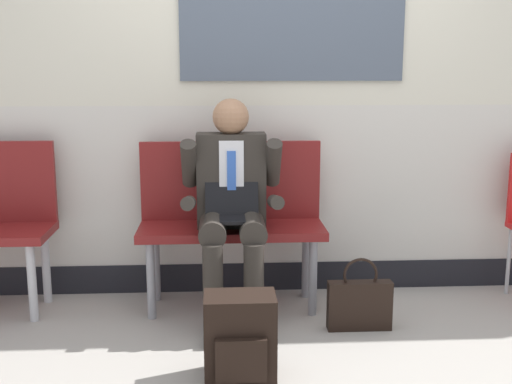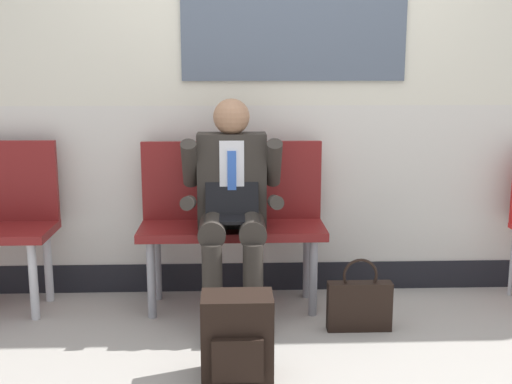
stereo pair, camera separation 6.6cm
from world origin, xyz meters
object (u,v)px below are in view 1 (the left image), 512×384
object	(u,v)px
bench_with_person	(231,212)
backpack	(240,338)
person_seated	(232,202)
handbag	(360,303)

from	to	relation	value
bench_with_person	backpack	bearing A→B (deg)	-88.87
person_seated	handbag	distance (m)	0.91
backpack	handbag	bearing A→B (deg)	37.50
backpack	handbag	world-z (taller)	handbag
bench_with_person	person_seated	size ratio (longest dim) A/B	0.87
backpack	person_seated	bearing A→B (deg)	91.43
person_seated	bench_with_person	bearing A→B (deg)	90.00
person_seated	backpack	world-z (taller)	person_seated
person_seated	backpack	xyz separation A→B (m)	(0.02, -0.77, -0.48)
person_seated	handbag	xyz separation A→B (m)	(0.70, -0.25, -0.53)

